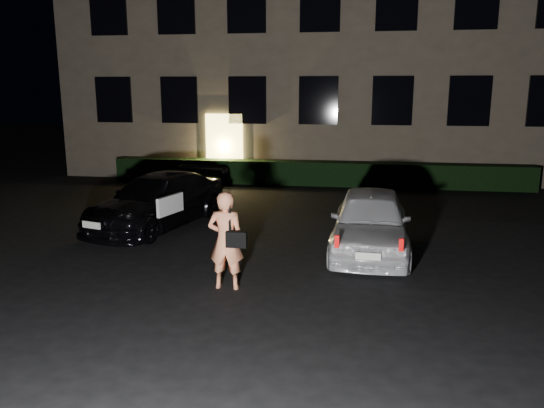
# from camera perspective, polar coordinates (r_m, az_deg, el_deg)

# --- Properties ---
(ground) EXTENTS (80.00, 80.00, 0.00)m
(ground) POSITION_cam_1_polar(r_m,az_deg,el_deg) (9.24, -0.11, -9.51)
(ground) COLOR black
(ground) RESTS_ON ground
(building) EXTENTS (20.00, 8.11, 12.00)m
(building) POSITION_cam_1_polar(r_m,az_deg,el_deg) (23.63, 5.87, 18.53)
(building) COLOR brown
(building) RESTS_ON ground
(hedge) EXTENTS (15.00, 0.70, 0.85)m
(hedge) POSITION_cam_1_polar(r_m,az_deg,el_deg) (19.25, 4.78, 3.31)
(hedge) COLOR black
(hedge) RESTS_ON ground
(sedan) EXTENTS (3.01, 4.82, 1.30)m
(sedan) POSITION_cam_1_polar(r_m,az_deg,el_deg) (13.70, -12.18, 0.34)
(sedan) COLOR black
(sedan) RESTS_ON ground
(hatch) EXTENTS (1.76, 4.04, 1.36)m
(hatch) POSITION_cam_1_polar(r_m,az_deg,el_deg) (11.46, 10.53, -1.80)
(hatch) COLOR silver
(hatch) RESTS_ON ground
(man) EXTENTS (0.72, 0.43, 1.73)m
(man) POSITION_cam_1_polar(r_m,az_deg,el_deg) (9.20, -4.96, -3.91)
(man) COLOR #FE9465
(man) RESTS_ON ground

